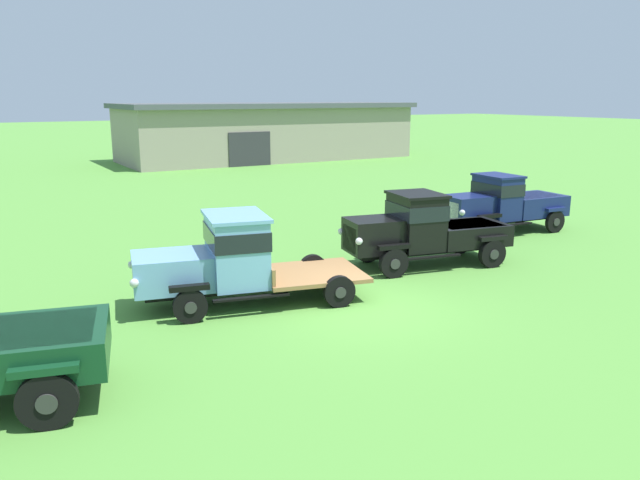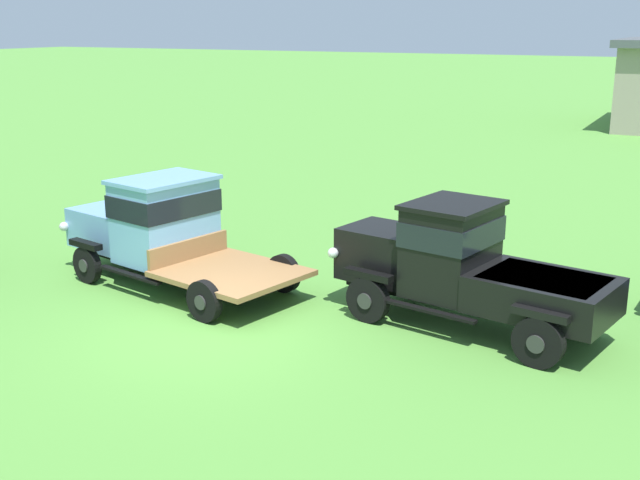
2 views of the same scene
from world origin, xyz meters
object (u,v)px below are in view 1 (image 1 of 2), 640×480
vintage_truck_midrow_center (423,229)px  vintage_truck_far_side (503,203)px  vintage_truck_second_in_line (228,259)px  farm_shed (267,131)px

vintage_truck_midrow_center → vintage_truck_far_side: size_ratio=1.02×
vintage_truck_midrow_center → vintage_truck_far_side: vintage_truck_midrow_center is taller
vintage_truck_second_in_line → vintage_truck_midrow_center: size_ratio=1.13×
vintage_truck_second_in_line → vintage_truck_midrow_center: vintage_truck_second_in_line is taller
farm_shed → vintage_truck_midrow_center: bearing=-107.7°
vintage_truck_second_in_line → vintage_truck_midrow_center: bearing=3.4°
vintage_truck_second_in_line → vintage_truck_midrow_center: (6.26, 0.37, -0.03)m
vintage_truck_second_in_line → vintage_truck_far_side: (11.76, 2.48, -0.04)m
vintage_truck_far_side → vintage_truck_second_in_line: bearing=-168.1°
vintage_truck_second_in_line → farm_shed: bearing=62.8°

